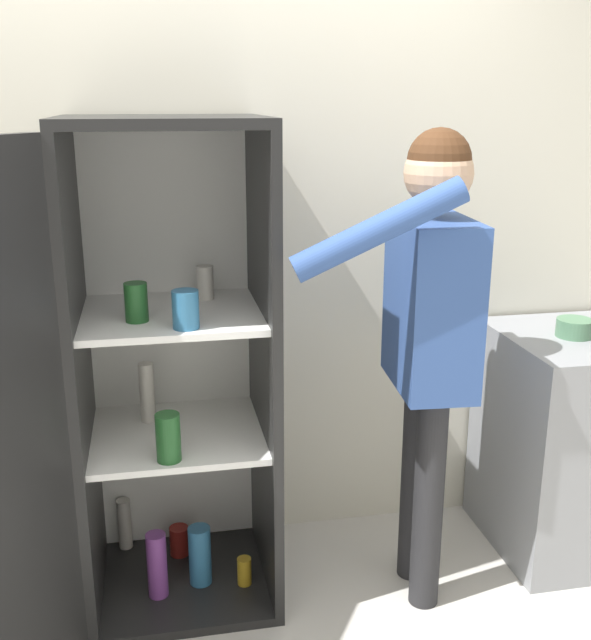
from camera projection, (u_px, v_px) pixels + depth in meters
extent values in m
cube|color=silver|center=(205.00, 245.00, 2.96)|extent=(7.00, 0.06, 2.55)
cube|color=black|center=(185.00, 579.00, 2.94)|extent=(0.69, 0.64, 0.04)
cube|color=black|center=(162.00, 122.00, 2.44)|extent=(0.69, 0.64, 0.04)
cube|color=white|center=(171.00, 345.00, 2.98)|extent=(0.69, 0.03, 1.71)
cube|color=black|center=(81.00, 378.00, 2.63)|extent=(0.04, 0.64, 1.71)
cube|color=black|center=(264.00, 366.00, 2.75)|extent=(0.04, 0.64, 1.71)
cube|color=white|center=(177.00, 435.00, 2.76)|extent=(0.62, 0.57, 0.02)
cube|color=white|center=(171.00, 315.00, 2.63)|extent=(0.62, 0.57, 0.02)
cylinder|color=#1E5123|center=(168.00, 438.00, 2.52)|extent=(0.08, 0.08, 0.17)
cylinder|color=maroon|center=(179.00, 541.00, 3.06)|extent=(0.08, 0.08, 0.12)
cylinder|color=#723884|center=(157.00, 565.00, 2.79)|extent=(0.07, 0.07, 0.26)
cylinder|color=teal|center=(200.00, 555.00, 2.86)|extent=(0.09, 0.09, 0.24)
cylinder|color=beige|center=(147.00, 392.00, 2.82)|extent=(0.06, 0.06, 0.23)
cylinder|color=teal|center=(186.00, 309.00, 2.42)|extent=(0.09, 0.09, 0.13)
cylinder|color=#B78C1E|center=(244.00, 571.00, 2.87)|extent=(0.05, 0.05, 0.11)
cylinder|color=beige|center=(125.00, 524.00, 3.09)|extent=(0.06, 0.06, 0.22)
cylinder|color=beige|center=(205.00, 282.00, 2.77)|extent=(0.06, 0.06, 0.13)
cylinder|color=#1E5123|center=(136.00, 302.00, 2.49)|extent=(0.08, 0.08, 0.13)
cylinder|color=#262628|center=(428.00, 502.00, 2.72)|extent=(0.11, 0.11, 0.85)
cylinder|color=#262628|center=(415.00, 478.00, 2.89)|extent=(0.11, 0.11, 0.85)
cube|color=#335193|center=(432.00, 304.00, 2.60)|extent=(0.27, 0.45, 0.60)
sphere|color=#DBAD89|center=(439.00, 173.00, 2.47)|extent=(0.23, 0.23, 0.23)
sphere|color=#4C2D19|center=(439.00, 160.00, 2.46)|extent=(0.21, 0.21, 0.21)
cylinder|color=#335193|center=(379.00, 230.00, 2.25)|extent=(0.55, 0.13, 0.32)
cylinder|color=#335193|center=(413.00, 295.00, 2.84)|extent=(0.09, 0.09, 0.56)
cube|color=gray|center=(570.00, 442.00, 3.11)|extent=(0.61, 0.65, 0.93)
cylinder|color=#517F5B|center=(574.00, 328.00, 2.95)|extent=(0.14, 0.14, 0.07)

